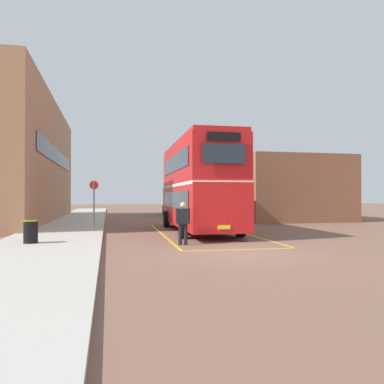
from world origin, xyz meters
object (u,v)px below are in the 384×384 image
single_deck_bus (179,199)px  litter_bin (31,232)px  double_decker_bus (198,184)px  pedestrian_boarding (183,220)px  bus_stop_sign (94,201)px

single_deck_bus → litter_bin: bearing=-113.3°
double_decker_bus → pedestrian_boarding: size_ratio=6.22×
litter_bin → bus_stop_sign: size_ratio=0.34×
pedestrian_boarding → single_deck_bus: bearing=79.9°
single_deck_bus → pedestrian_boarding: size_ratio=5.08×
bus_stop_sign → litter_bin: bearing=-114.3°
double_decker_bus → single_deck_bus: size_ratio=1.22×
double_decker_bus → pedestrian_boarding: 5.85m
double_decker_bus → litter_bin: 9.05m
single_deck_bus → double_decker_bus: bearing=-97.2°
bus_stop_sign → single_deck_bus: bearing=67.0°
double_decker_bus → single_deck_bus: bearing=82.8°
double_decker_bus → litter_bin: (-7.49, -4.69, -1.95)m
double_decker_bus → bus_stop_sign: bearing=-179.7°
litter_bin → double_decker_bus: bearing=32.1°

